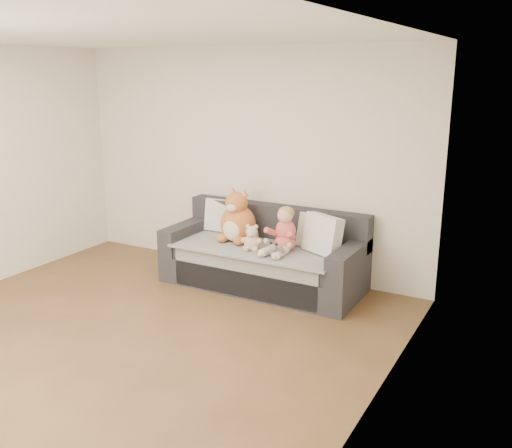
{
  "coord_description": "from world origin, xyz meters",
  "views": [
    {
      "loc": [
        3.28,
        -3.24,
        2.32
      ],
      "look_at": [
        0.47,
        1.87,
        0.75
      ],
      "focal_mm": 40.0,
      "sensor_mm": 36.0,
      "label": 1
    }
  ],
  "objects_px": {
    "sippy_cup": "(251,245)",
    "sofa": "(264,258)",
    "plush_cat": "(238,221)",
    "toddler": "(284,233)",
    "teddy_bear": "(252,240)"
  },
  "relations": [
    {
      "from": "teddy_bear",
      "to": "sippy_cup",
      "type": "relative_size",
      "value": 2.75
    },
    {
      "from": "toddler",
      "to": "sippy_cup",
      "type": "bearing_deg",
      "value": -151.57
    },
    {
      "from": "sofa",
      "to": "sippy_cup",
      "type": "distance_m",
      "value": 0.34
    },
    {
      "from": "toddler",
      "to": "teddy_bear",
      "type": "height_order",
      "value": "toddler"
    },
    {
      "from": "sofa",
      "to": "toddler",
      "type": "bearing_deg",
      "value": -22.52
    },
    {
      "from": "sofa",
      "to": "plush_cat",
      "type": "relative_size",
      "value": 3.48
    },
    {
      "from": "sofa",
      "to": "toddler",
      "type": "xyz_separation_m",
      "value": [
        0.29,
        -0.12,
        0.37
      ]
    },
    {
      "from": "plush_cat",
      "to": "sofa",
      "type": "bearing_deg",
      "value": 3.42
    },
    {
      "from": "toddler",
      "to": "plush_cat",
      "type": "xyz_separation_m",
      "value": [
        -0.62,
        0.11,
        0.03
      ]
    },
    {
      "from": "plush_cat",
      "to": "sippy_cup",
      "type": "bearing_deg",
      "value": -37.28
    },
    {
      "from": "plush_cat",
      "to": "toddler",
      "type": "bearing_deg",
      "value": -8.89
    },
    {
      "from": "toddler",
      "to": "sippy_cup",
      "type": "distance_m",
      "value": 0.37
    },
    {
      "from": "sofa",
      "to": "toddler",
      "type": "height_order",
      "value": "toddler"
    },
    {
      "from": "toddler",
      "to": "sippy_cup",
      "type": "height_order",
      "value": "toddler"
    },
    {
      "from": "sippy_cup",
      "to": "sofa",
      "type": "bearing_deg",
      "value": 86.06
    }
  ]
}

